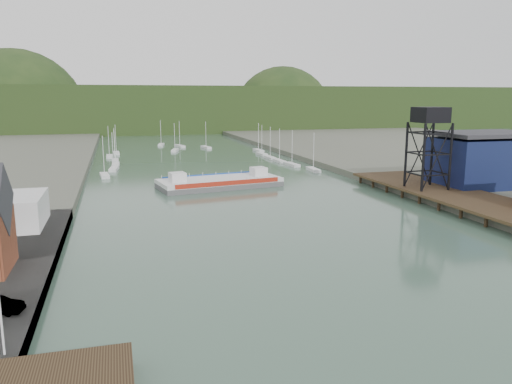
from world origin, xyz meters
TOP-DOWN VIEW (x-y plane):
  - ground at (0.00, 0.00)m, footprint 600.00×600.00m
  - east_pier at (37.00, 45.00)m, footprint 14.00×70.00m
  - lift_tower at (35.00, 58.00)m, footprint 6.50×6.50m
  - blue_shed at (50.00, 60.00)m, footprint 20.50×14.50m
  - marina_sailboats at (0.08, 138.46)m, footprint 57.71×92.65m
  - distant_hills at (-3.98, 301.35)m, footprint 500.00×120.00m
  - chain_ferry at (-2.15, 82.05)m, footprint 28.62×15.22m

SIDE VIEW (x-z plane):
  - ground at x=0.00m, z-range 0.00..0.00m
  - marina_sailboats at x=0.08m, z-range -0.10..0.80m
  - chain_ferry at x=-2.15m, z-range -0.83..3.08m
  - east_pier at x=37.00m, z-range 0.67..3.12m
  - blue_shed at x=50.00m, z-range 1.41..12.71m
  - distant_hills at x=-3.98m, z-range -29.62..50.38m
  - lift_tower at x=35.00m, z-range 7.65..23.65m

